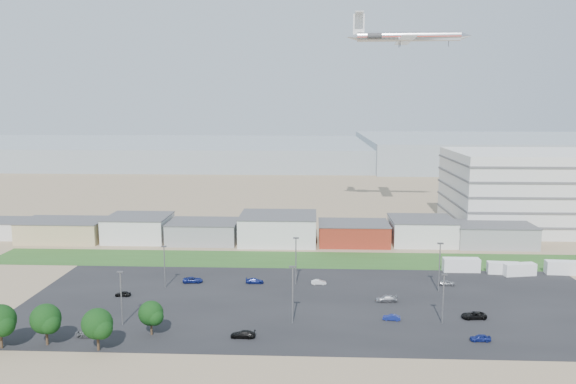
# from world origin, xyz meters

# --- Properties ---
(ground) EXTENTS (700.00, 700.00, 0.00)m
(ground) POSITION_xyz_m (0.00, 0.00, 0.00)
(ground) COLOR #867155
(ground) RESTS_ON ground
(parking_lot) EXTENTS (120.00, 50.00, 0.01)m
(parking_lot) POSITION_xyz_m (5.00, 20.00, 0.01)
(parking_lot) COLOR black
(parking_lot) RESTS_ON ground
(grass_strip) EXTENTS (160.00, 16.00, 0.02)m
(grass_strip) POSITION_xyz_m (0.00, 52.00, 0.01)
(grass_strip) COLOR #2A511E
(grass_strip) RESTS_ON ground
(hills_backdrop) EXTENTS (700.00, 200.00, 9.00)m
(hills_backdrop) POSITION_xyz_m (40.00, 315.00, 4.50)
(hills_backdrop) COLOR gray
(hills_backdrop) RESTS_ON ground
(building_row) EXTENTS (170.00, 20.00, 8.00)m
(building_row) POSITION_xyz_m (-17.00, 71.00, 4.00)
(building_row) COLOR silver
(building_row) RESTS_ON ground
(parking_garage) EXTENTS (80.00, 40.00, 25.00)m
(parking_garage) POSITION_xyz_m (90.00, 95.00, 12.50)
(parking_garage) COLOR silver
(parking_garage) RESTS_ON ground
(box_trailer_a) EXTENTS (8.73, 2.79, 3.27)m
(box_trailer_a) POSITION_xyz_m (40.19, 43.37, 1.63)
(box_trailer_a) COLOR silver
(box_trailer_a) RESTS_ON ground
(box_trailer_b) EXTENTS (7.61, 2.90, 2.79)m
(box_trailer_b) POSITION_xyz_m (49.84, 41.96, 1.40)
(box_trailer_b) COLOR silver
(box_trailer_b) RESTS_ON ground
(box_trailer_c) EXTENTS (7.97, 3.80, 2.87)m
(box_trailer_c) POSITION_xyz_m (53.18, 40.82, 1.44)
(box_trailer_c) COLOR silver
(box_trailer_c) RESTS_ON ground
(box_trailer_d) EXTENTS (8.58, 3.19, 3.16)m
(box_trailer_d) POSITION_xyz_m (64.18, 42.29, 1.58)
(box_trailer_d) COLOR silver
(box_trailer_d) RESTS_ON ground
(tree_left) EXTENTS (5.67, 5.67, 8.50)m
(tree_left) POSITION_xyz_m (-47.50, -4.08, 4.25)
(tree_left) COLOR black
(tree_left) RESTS_ON ground
(tree_mid) EXTENTS (5.39, 5.39, 8.09)m
(tree_mid) POSITION_xyz_m (-40.51, -2.48, 4.05)
(tree_mid) COLOR black
(tree_mid) RESTS_ON ground
(tree_right) EXTENTS (5.41, 5.41, 8.11)m
(tree_right) POSITION_xyz_m (-31.08, -4.19, 4.06)
(tree_right) COLOR black
(tree_right) RESTS_ON ground
(tree_near) EXTENTS (4.65, 4.65, 6.97)m
(tree_near) POSITION_xyz_m (-24.13, 2.48, 3.48)
(tree_near) COLOR black
(tree_near) RESTS_ON ground
(lightpole_front_l) EXTENTS (1.19, 0.50, 10.15)m
(lightpole_front_l) POSITION_xyz_m (-30.76, 6.69, 5.08)
(lightpole_front_l) COLOR slate
(lightpole_front_l) RESTS_ON ground
(lightpole_front_m) EXTENTS (1.28, 0.53, 10.91)m
(lightpole_front_m) POSITION_xyz_m (0.50, 8.88, 5.45)
(lightpole_front_m) COLOR slate
(lightpole_front_m) RESTS_ON ground
(lightpole_front_r) EXTENTS (1.11, 0.46, 9.47)m
(lightpole_front_r) POSITION_xyz_m (28.18, 9.96, 4.73)
(lightpole_front_r) COLOR slate
(lightpole_front_r) RESTS_ON ground
(lightpole_back_l) EXTENTS (1.11, 0.46, 9.46)m
(lightpole_back_l) POSITION_xyz_m (-28.45, 28.09, 4.73)
(lightpole_back_l) COLOR slate
(lightpole_back_l) RESTS_ON ground
(lightpole_back_m) EXTENTS (1.27, 0.53, 10.81)m
(lightpole_back_m) POSITION_xyz_m (0.40, 31.65, 5.41)
(lightpole_back_m) COLOR slate
(lightpole_back_m) RESTS_ON ground
(lightpole_back_r) EXTENTS (1.27, 0.53, 10.82)m
(lightpole_back_r) POSITION_xyz_m (31.46, 28.11, 5.41)
(lightpole_back_r) COLOR slate
(lightpole_back_r) RESTS_ON ground
(airliner) EXTENTS (43.41, 30.63, 12.45)m
(airliner) POSITION_xyz_m (36.08, 107.06, 62.90)
(airliner) COLOR silver
(parked_car_0) EXTENTS (4.82, 2.52, 1.29)m
(parked_car_0) POSITION_xyz_m (34.69, 12.63, 0.65)
(parked_car_0) COLOR black
(parked_car_0) RESTS_ON ground
(parked_car_1) EXTENTS (3.43, 1.58, 1.09)m
(parked_car_1) POSITION_xyz_m (19.02, 11.15, 0.55)
(parked_car_1) COLOR navy
(parked_car_1) RESTS_ON ground
(parked_car_2) EXTENTS (3.50, 1.45, 1.19)m
(parked_car_2) POSITION_xyz_m (32.92, 2.30, 0.59)
(parked_car_2) COLOR navy
(parked_car_2) RESTS_ON ground
(parked_car_3) EXTENTS (4.40, 1.89, 1.26)m
(parked_car_3) POSITION_xyz_m (-7.89, 1.94, 0.63)
(parked_car_3) COLOR black
(parked_car_3) RESTS_ON ground
(parked_car_5) EXTENTS (3.24, 1.32, 1.10)m
(parked_car_5) POSITION_xyz_m (-35.91, 22.01, 0.55)
(parked_car_5) COLOR black
(parked_car_5) RESTS_ON ground
(parked_car_6) EXTENTS (4.13, 1.84, 1.18)m
(parked_car_6) POSITION_xyz_m (-8.96, 31.97, 0.59)
(parked_car_6) COLOR navy
(parked_car_6) RESTS_ON ground
(parked_car_8) EXTENTS (3.47, 1.50, 1.17)m
(parked_car_8) POSITION_xyz_m (34.27, 32.37, 0.58)
(parked_car_8) COLOR #A5A5AA
(parked_car_8) RESTS_ON ground
(parked_car_9) EXTENTS (4.73, 2.57, 1.26)m
(parked_car_9) POSITION_xyz_m (-23.10, 31.86, 0.63)
(parked_car_9) COLOR navy
(parked_car_9) RESTS_ON ground
(parked_car_10) EXTENTS (3.77, 1.61, 1.09)m
(parked_car_10) POSITION_xyz_m (-35.00, 1.02, 0.54)
(parked_car_10) COLOR #595B5E
(parked_car_10) RESTS_ON ground
(parked_car_11) EXTENTS (3.40, 1.35, 1.10)m
(parked_car_11) POSITION_xyz_m (5.57, 31.74, 0.55)
(parked_car_11) COLOR silver
(parked_car_11) RESTS_ON ground
(parked_car_12) EXTENTS (4.56, 1.96, 1.31)m
(parked_car_12) POSITION_xyz_m (19.32, 21.24, 0.65)
(parked_car_12) COLOR #A5A5AA
(parked_car_12) RESTS_ON ground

